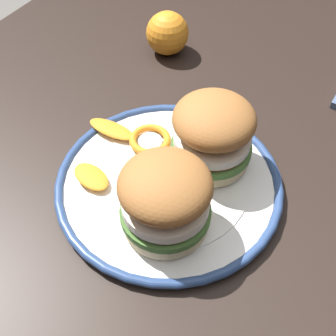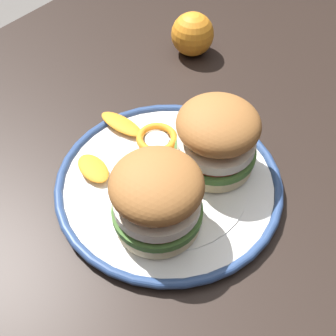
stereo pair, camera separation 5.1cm
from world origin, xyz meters
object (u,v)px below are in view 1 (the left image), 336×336
(dining_table, at_px, (188,195))
(whole_orange, at_px, (167,33))
(sandwich_half_left, at_px, (213,133))
(dinner_plate, at_px, (168,183))
(sandwich_half_right, at_px, (165,198))

(dining_table, relative_size, whole_orange, 19.21)
(sandwich_half_left, bearing_deg, dinner_plate, -28.01)
(sandwich_half_right, bearing_deg, dinner_plate, -152.59)
(dining_table, xyz_separation_m, sandwich_half_right, (0.12, 0.03, 0.16))
(dining_table, xyz_separation_m, whole_orange, (-0.21, -0.16, 0.13))
(sandwich_half_right, height_order, whole_orange, sandwich_half_right)
(dinner_plate, height_order, sandwich_half_right, sandwich_half_right)
(sandwich_half_left, height_order, sandwich_half_right, same)
(dinner_plate, relative_size, whole_orange, 4.01)
(dining_table, distance_m, whole_orange, 0.29)
(sandwich_half_right, distance_m, whole_orange, 0.39)
(dining_table, xyz_separation_m, sandwich_half_left, (0.00, 0.03, 0.16))
(dining_table, relative_size, sandwich_half_right, 12.23)
(sandwich_half_right, relative_size, whole_orange, 1.57)
(dinner_plate, bearing_deg, sandwich_half_right, 27.41)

